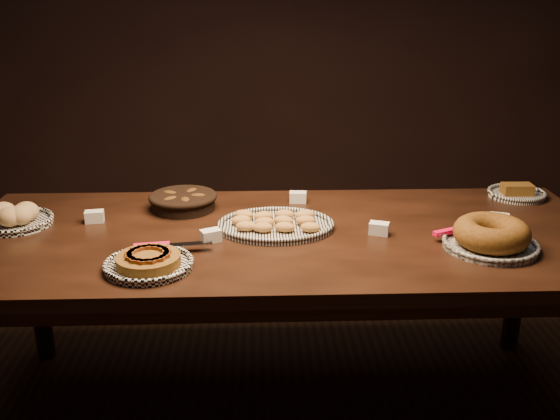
{
  "coord_description": "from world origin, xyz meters",
  "views": [
    {
      "loc": [
        -0.09,
        -2.14,
        1.61
      ],
      "look_at": [
        -0.01,
        0.05,
        0.82
      ],
      "focal_mm": 40.0,
      "sensor_mm": 36.0,
      "label": 1
    }
  ],
  "objects_px": {
    "bundt_cake_plate": "(491,237)",
    "madeleine_platter": "(275,224)",
    "apple_tart_plate": "(149,262)",
    "buffet_table": "(284,251)"
  },
  "relations": [
    {
      "from": "bundt_cake_plate",
      "to": "madeleine_platter",
      "type": "bearing_deg",
      "value": 142.59
    },
    {
      "from": "apple_tart_plate",
      "to": "madeleine_platter",
      "type": "relative_size",
      "value": 0.79
    },
    {
      "from": "buffet_table",
      "to": "bundt_cake_plate",
      "type": "relative_size",
      "value": 6.78
    },
    {
      "from": "madeleine_platter",
      "to": "bundt_cake_plate",
      "type": "relative_size",
      "value": 1.22
    },
    {
      "from": "apple_tart_plate",
      "to": "madeleine_platter",
      "type": "height_order",
      "value": "apple_tart_plate"
    },
    {
      "from": "apple_tart_plate",
      "to": "bundt_cake_plate",
      "type": "height_order",
      "value": "bundt_cake_plate"
    },
    {
      "from": "madeleine_platter",
      "to": "apple_tart_plate",
      "type": "bearing_deg",
      "value": -117.26
    },
    {
      "from": "apple_tart_plate",
      "to": "bundt_cake_plate",
      "type": "relative_size",
      "value": 0.97
    },
    {
      "from": "apple_tart_plate",
      "to": "bundt_cake_plate",
      "type": "distance_m",
      "value": 1.16
    },
    {
      "from": "buffet_table",
      "to": "bundt_cake_plate",
      "type": "height_order",
      "value": "bundt_cake_plate"
    }
  ]
}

